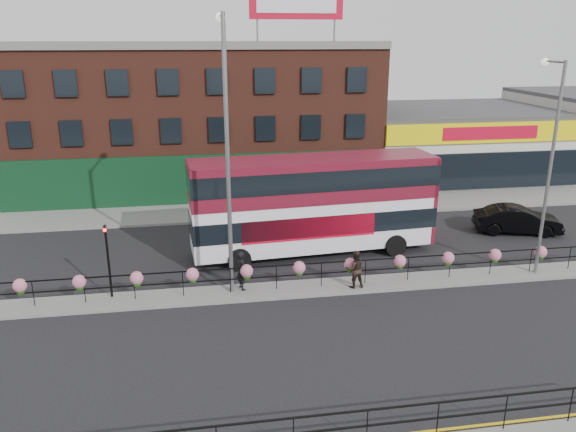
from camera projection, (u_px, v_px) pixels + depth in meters
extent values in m
plane|color=black|center=(299.00, 290.00, 24.70)|extent=(120.00, 120.00, 0.00)
cube|color=slate|center=(265.00, 210.00, 35.96)|extent=(60.00, 4.00, 0.15)
cube|color=slate|center=(299.00, 289.00, 24.68)|extent=(60.00, 1.60, 0.15)
cube|color=brown|center=(197.00, 117.00, 41.35)|extent=(25.00, 12.00, 10.00)
cube|color=#3F3F42|center=(194.00, 44.00, 39.78)|extent=(25.00, 12.00, 0.30)
cube|color=black|center=(201.00, 180.00, 36.65)|extent=(25.00, 0.25, 3.40)
cube|color=silver|center=(450.00, 143.00, 45.19)|extent=(15.00, 12.00, 5.00)
cube|color=#3F3F42|center=(453.00, 110.00, 44.39)|extent=(15.00, 12.00, 0.30)
cube|color=yellow|center=(490.00, 133.00, 38.93)|extent=(15.00, 0.25, 1.40)
cube|color=red|center=(491.00, 133.00, 38.82)|extent=(7.00, 0.10, 0.90)
cube|color=black|center=(486.00, 171.00, 39.76)|extent=(15.00, 0.25, 2.60)
cylinder|color=slate|center=(257.00, 31.00, 35.44)|extent=(0.12, 0.12, 1.40)
cylinder|color=slate|center=(334.00, 31.00, 36.21)|extent=(0.12, 0.12, 1.40)
cube|color=black|center=(299.00, 264.00, 24.32)|extent=(30.00, 0.05, 0.05)
cube|color=black|center=(299.00, 275.00, 24.47)|extent=(30.00, 0.05, 0.05)
cylinder|color=black|center=(33.00, 294.00, 22.80)|extent=(0.04, 0.04, 1.10)
cylinder|color=black|center=(84.00, 290.00, 23.11)|extent=(0.04, 0.04, 1.10)
cylinder|color=black|center=(134.00, 287.00, 23.41)|extent=(0.04, 0.04, 1.10)
cylinder|color=black|center=(183.00, 284.00, 23.72)|extent=(0.04, 0.04, 1.10)
cylinder|color=black|center=(230.00, 280.00, 24.03)|extent=(0.04, 0.04, 1.10)
cylinder|color=black|center=(276.00, 277.00, 24.34)|extent=(0.04, 0.04, 1.10)
cylinder|color=black|center=(321.00, 274.00, 24.64)|extent=(0.04, 0.04, 1.10)
cylinder|color=black|center=(365.00, 271.00, 24.95)|extent=(0.04, 0.04, 1.10)
cylinder|color=black|center=(408.00, 269.00, 25.26)|extent=(0.04, 0.04, 1.10)
cylinder|color=black|center=(450.00, 266.00, 25.57)|extent=(0.04, 0.04, 1.10)
cylinder|color=black|center=(491.00, 263.00, 25.87)|extent=(0.04, 0.04, 1.10)
cylinder|color=black|center=(531.00, 260.00, 26.18)|extent=(0.04, 0.04, 1.10)
cylinder|color=black|center=(569.00, 258.00, 26.49)|extent=(0.04, 0.04, 1.10)
sphere|color=#C26782|center=(20.00, 285.00, 22.61)|extent=(0.56, 0.56, 0.56)
sphere|color=#1F4814|center=(21.00, 291.00, 22.68)|extent=(0.36, 0.36, 0.36)
sphere|color=#C26782|center=(79.00, 282.00, 22.96)|extent=(0.56, 0.56, 0.56)
sphere|color=#1F4814|center=(80.00, 287.00, 23.03)|extent=(0.36, 0.36, 0.36)
sphere|color=#C26782|center=(137.00, 278.00, 23.31)|extent=(0.56, 0.56, 0.56)
sphere|color=#1F4814|center=(137.00, 283.00, 23.38)|extent=(0.36, 0.36, 0.36)
sphere|color=#C26782|center=(192.00, 274.00, 23.66)|extent=(0.56, 0.56, 0.56)
sphere|color=#1F4814|center=(193.00, 279.00, 23.73)|extent=(0.36, 0.36, 0.36)
sphere|color=#C26782|center=(247.00, 271.00, 24.01)|extent=(0.56, 0.56, 0.56)
sphere|color=#1F4814|center=(247.00, 276.00, 24.09)|extent=(0.36, 0.36, 0.36)
sphere|color=#C26782|center=(299.00, 267.00, 24.37)|extent=(0.56, 0.56, 0.56)
sphere|color=#1F4814|center=(299.00, 272.00, 24.44)|extent=(0.36, 0.36, 0.36)
sphere|color=#C26782|center=(350.00, 264.00, 24.72)|extent=(0.56, 0.56, 0.56)
sphere|color=#1F4814|center=(350.00, 269.00, 24.79)|extent=(0.36, 0.36, 0.36)
sphere|color=#C26782|center=(400.00, 261.00, 25.07)|extent=(0.56, 0.56, 0.56)
sphere|color=#1F4814|center=(400.00, 266.00, 25.14)|extent=(0.36, 0.36, 0.36)
sphere|color=#C26782|center=(448.00, 258.00, 25.42)|extent=(0.56, 0.56, 0.56)
sphere|color=#1F4814|center=(448.00, 263.00, 25.49)|extent=(0.36, 0.36, 0.36)
sphere|color=#C26782|center=(495.00, 255.00, 25.78)|extent=(0.56, 0.56, 0.56)
sphere|color=#1F4814|center=(494.00, 259.00, 25.85)|extent=(0.36, 0.36, 0.36)
sphere|color=#C26782|center=(541.00, 252.00, 26.13)|extent=(0.56, 0.56, 0.56)
sphere|color=#1F4814|center=(540.00, 256.00, 26.20)|extent=(0.36, 0.36, 0.36)
cube|color=black|center=(293.00, 418.00, 14.52)|extent=(20.00, 0.05, 0.05)
cylinder|color=black|center=(367.00, 427.00, 15.00)|extent=(0.04, 0.04, 1.10)
cylinder|color=black|center=(438.00, 420.00, 15.31)|extent=(0.04, 0.04, 1.10)
cylinder|color=black|center=(505.00, 412.00, 15.61)|extent=(0.04, 0.04, 1.10)
cylinder|color=black|center=(571.00, 405.00, 15.92)|extent=(0.04, 0.04, 1.10)
cube|color=white|center=(313.00, 203.00, 28.22)|extent=(12.40, 3.71, 4.44)
cube|color=maroon|center=(313.00, 179.00, 27.83)|extent=(12.46, 3.78, 2.00)
cube|color=black|center=(313.00, 218.00, 28.45)|extent=(12.48, 3.80, 1.00)
cube|color=black|center=(313.00, 175.00, 27.77)|extent=(12.51, 3.82, 1.00)
cube|color=maroon|center=(313.00, 159.00, 27.53)|extent=(12.40, 3.71, 0.13)
cube|color=maroon|center=(423.00, 196.00, 29.58)|extent=(0.42, 2.84, 4.44)
cube|color=red|center=(310.00, 229.00, 27.04)|extent=(6.65, 0.55, 1.11)
cylinder|color=black|center=(240.00, 259.00, 26.67)|extent=(1.13, 0.42, 1.11)
cylinder|color=black|center=(231.00, 240.00, 29.24)|extent=(1.13, 0.42, 1.11)
cylinder|color=black|center=(395.00, 245.00, 28.48)|extent=(1.13, 0.42, 1.11)
cylinder|color=black|center=(375.00, 228.00, 31.05)|extent=(1.13, 0.42, 1.11)
imported|color=black|center=(517.00, 220.00, 31.73)|extent=(4.09, 5.56, 1.55)
imported|color=black|center=(242.00, 270.00, 24.26)|extent=(0.84, 0.73, 1.74)
imported|color=black|center=(355.00, 269.00, 24.46)|extent=(0.88, 0.72, 1.70)
cylinder|color=slate|center=(228.00, 162.00, 22.56)|extent=(0.18, 0.18, 11.42)
cylinder|color=slate|center=(222.00, 15.00, 21.65)|extent=(0.11, 1.71, 0.11)
sphere|color=silver|center=(221.00, 17.00, 22.47)|extent=(0.41, 0.41, 0.41)
cylinder|color=slate|center=(550.00, 172.00, 24.77)|extent=(0.15, 0.15, 9.59)
cylinder|color=slate|center=(555.00, 62.00, 24.01)|extent=(0.10, 1.44, 0.10)
sphere|color=silver|center=(545.00, 62.00, 24.70)|extent=(0.35, 0.35, 0.35)
cylinder|color=black|center=(108.00, 261.00, 23.31)|extent=(0.10, 0.10, 3.20)
imported|color=black|center=(105.00, 225.00, 22.83)|extent=(0.15, 0.18, 0.90)
sphere|color=#FF190C|center=(105.00, 230.00, 22.77)|extent=(0.14, 0.14, 0.14)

